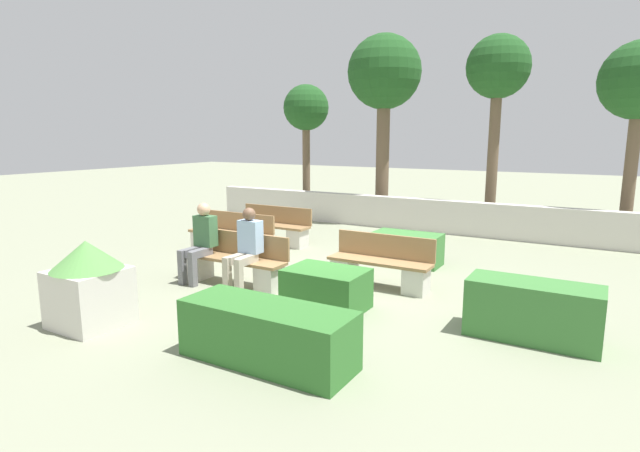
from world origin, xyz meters
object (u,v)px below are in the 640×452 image
(person_seated_man, at_px, (201,238))
(bench_front, at_px, (234,264))
(bench_left_side, at_px, (380,268))
(bench_right_side, at_px, (273,229))
(person_seated_woman, at_px, (246,245))
(planter_corner_left, at_px, (88,282))
(bench_back, at_px, (231,238))
(tree_rightmost, at_px, (640,84))
(tree_leftmost, at_px, (306,111))
(tree_center_left, at_px, (384,77))
(tree_center_right, at_px, (498,73))

(person_seated_man, bearing_deg, bench_front, 12.88)
(bench_left_side, relative_size, bench_right_side, 0.93)
(person_seated_woman, xyz_separation_m, planter_corner_left, (-0.80, -2.32, -0.15))
(bench_back, bearing_deg, planter_corner_left, -70.00)
(bench_front, relative_size, bench_back, 1.00)
(person_seated_man, xyz_separation_m, planter_corner_left, (0.19, -2.32, -0.16))
(bench_back, height_order, planter_corner_left, planter_corner_left)
(bench_right_side, xyz_separation_m, tree_rightmost, (7.15, 4.29, 3.32))
(bench_front, height_order, planter_corner_left, planter_corner_left)
(person_seated_man, height_order, tree_leftmost, tree_leftmost)
(bench_front, xyz_separation_m, tree_rightmost, (5.84, 7.27, 3.31))
(bench_right_side, distance_m, person_seated_woman, 3.58)
(tree_leftmost, height_order, tree_center_left, tree_center_left)
(planter_corner_left, distance_m, tree_leftmost, 10.62)
(person_seated_man, distance_m, tree_rightmost, 10.24)
(tree_center_left, bearing_deg, bench_back, -102.42)
(person_seated_man, bearing_deg, planter_corner_left, -85.24)
(person_seated_man, distance_m, tree_center_left, 8.01)
(bench_front, relative_size, person_seated_man, 1.47)
(bench_front, distance_m, bench_left_side, 2.49)
(bench_front, xyz_separation_m, tree_center_left, (-0.34, 7.12, 3.81))
(bench_left_side, height_order, bench_back, same)
(bench_front, bearing_deg, tree_center_right, 69.88)
(bench_front, distance_m, planter_corner_left, 2.50)
(bench_right_side, xyz_separation_m, tree_center_right, (4.02, 4.40, 3.76))
(tree_rightmost, bearing_deg, tree_center_left, -178.56)
(bench_left_side, height_order, bench_right_side, same)
(planter_corner_left, relative_size, tree_leftmost, 0.28)
(person_seated_woman, bearing_deg, bench_back, 135.65)
(tree_center_left, xyz_separation_m, tree_rightmost, (6.17, 0.16, -0.50))
(bench_left_side, xyz_separation_m, tree_leftmost, (-5.39, 6.36, 2.96))
(bench_right_side, xyz_separation_m, tree_center_left, (0.98, 4.14, 3.81))
(person_seated_man, xyz_separation_m, tree_leftmost, (-2.54, 7.59, 2.53))
(bench_left_side, xyz_separation_m, person_seated_woman, (-1.86, -1.23, 0.42))
(person_seated_man, relative_size, person_seated_woman, 1.01)
(bench_right_side, distance_m, tree_center_left, 5.71)
(bench_left_side, xyz_separation_m, tree_center_left, (-2.58, 6.03, 3.82))
(bench_right_side, distance_m, bench_back, 1.28)
(bench_front, bearing_deg, bench_back, 131.47)
(bench_front, height_order, person_seated_man, person_seated_man)
(person_seated_woman, bearing_deg, tree_center_left, 95.66)
(bench_left_side, relative_size, tree_center_right, 0.35)
(bench_front, distance_m, person_seated_woman, 0.58)
(tree_center_left, bearing_deg, person_seated_man, -92.16)
(person_seated_woman, xyz_separation_m, tree_center_left, (-0.72, 7.26, 3.40))
(bench_right_side, height_order, tree_leftmost, tree_leftmost)
(bench_right_side, bearing_deg, bench_left_side, -26.86)
(bench_right_side, xyz_separation_m, person_seated_man, (0.70, -3.12, 0.42))
(bench_left_side, bearing_deg, tree_center_right, 81.73)
(tree_leftmost, relative_size, tree_center_right, 0.81)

